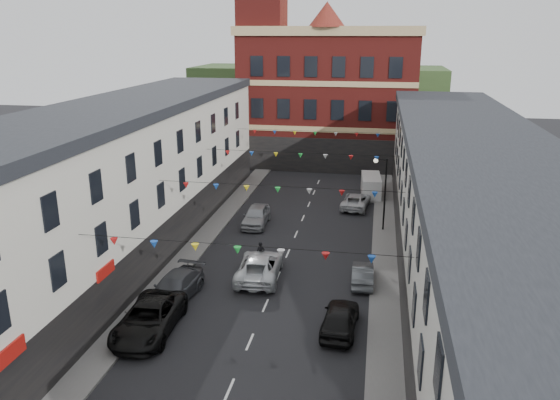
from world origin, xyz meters
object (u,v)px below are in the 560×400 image
Objects in this scene: car_left_d at (175,288)px; car_right_e at (363,274)px; car_left_e at (256,216)px; car_left_c at (149,318)px; car_right_f at (356,201)px; pedestrian at (261,253)px; moving_car at (259,266)px; white_van at (371,186)px; car_right_d at (340,318)px; street_lamp at (382,184)px.

car_left_d reaches higher than car_right_e.
car_left_e is at bearing -47.87° from car_right_e.
car_right_f is at bearing 64.90° from car_left_c.
pedestrian is at bearing -15.34° from car_right_e.
white_van is at bearing -112.31° from moving_car.
car_right_d is 2.74× the size of pedestrian.
white_van is 2.80× the size of pedestrian.
car_left_e is at bearing 104.21° from pedestrian.
white_van is (0.10, 19.77, 0.38)m from car_right_e.
car_left_d is 5.84m from moving_car.
moving_car is at bearing 58.07° from car_left_c.
pedestrian is at bearing 62.39° from car_left_d.
car_left_c reaches higher than car_right_d.
car_right_e is 0.79× the size of car_right_f.
street_lamp reaches higher than car_right_d.
car_left_d is 10.17m from car_right_d.
car_left_d is (0.00, 3.80, -0.06)m from car_left_c.
street_lamp reaches higher than car_right_e.
car_left_d is 1.17× the size of car_right_d.
car_right_e is at bearing 100.35° from car_right_f.
car_left_d is 3.22× the size of pedestrian.
moving_car is (-7.71, -10.30, -3.11)m from street_lamp.
car_left_c is at bearing -123.80° from street_lamp.
car_right_d is at bearing 96.55° from car_right_f.
car_left_c is 29.93m from white_van.
car_right_d is 25.87m from white_van.
white_van is at bearing -91.66° from car_right_e.
white_van is at bearing 65.69° from car_left_c.
pedestrian is (3.97, 9.78, -0.00)m from car_left_c.
car_right_d reaches higher than car_left_d.
car_right_d is 9.88m from pedestrian.
car_left_c is at bearing 14.24° from car_right_d.
car_left_d is at bearing -118.81° from white_van.
car_right_d is at bearing -96.41° from white_van.
pedestrian reaches higher than car_left_e.
car_left_d is at bearing -130.31° from street_lamp.
moving_car reaches higher than car_right_f.
car_left_c reaches higher than car_right_e.
car_right_e is at bearing -48.17° from car_left_e.
car_left_d is 7.17m from pedestrian.
car_left_e is 8.11m from pedestrian.
car_right_d is 0.78× the size of moving_car.
car_left_c is 1.54× the size of car_right_e.
car_left_c is 13.62m from car_right_e.
car_left_e is at bearing -136.09° from white_van.
street_lamp reaches higher than pedestrian.
car_left_e reaches higher than car_right_d.
car_right_e is at bearing 179.03° from moving_car.
moving_car is at bearing 47.99° from car_left_d.
moving_car reaches higher than car_right_d.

